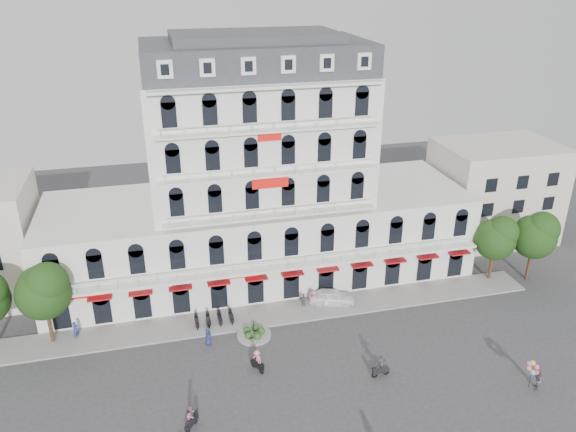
% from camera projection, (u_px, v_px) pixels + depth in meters
% --- Properties ---
extents(ground, '(120.00, 120.00, 0.00)m').
position_uv_depth(ground, '(302.00, 373.00, 47.54)').
color(ground, '#38383A').
rests_on(ground, ground).
extents(sidewalk, '(53.00, 4.00, 0.16)m').
position_uv_depth(sidewalk, '(278.00, 313.00, 55.48)').
color(sidewalk, gray).
rests_on(sidewalk, ground).
extents(main_building, '(45.00, 15.00, 25.80)m').
position_uv_depth(main_building, '(258.00, 188.00, 59.39)').
color(main_building, silver).
rests_on(main_building, ground).
extents(flank_building_east, '(14.00, 10.00, 12.00)m').
position_uv_depth(flank_building_east, '(494.00, 191.00, 69.39)').
color(flank_building_east, beige).
rests_on(flank_building_east, ground).
extents(traffic_island, '(3.20, 3.20, 1.60)m').
position_uv_depth(traffic_island, '(254.00, 334.00, 52.09)').
color(traffic_island, gray).
rests_on(traffic_island, ground).
extents(parked_scooter_row, '(4.40, 1.80, 1.10)m').
position_uv_depth(parked_scooter_row, '(214.00, 324.00, 53.94)').
color(parked_scooter_row, black).
rests_on(parked_scooter_row, ground).
extents(tree_west_inner, '(4.76, 4.76, 8.25)m').
position_uv_depth(tree_west_inner, '(43.00, 289.00, 49.00)').
color(tree_west_inner, '#382314').
rests_on(tree_west_inner, ground).
extents(tree_east_inner, '(4.40, 4.37, 7.57)m').
position_uv_depth(tree_east_inner, '(496.00, 237.00, 59.53)').
color(tree_east_inner, '#382314').
rests_on(tree_east_inner, ground).
extents(tree_east_outer, '(4.65, 4.65, 8.05)m').
position_uv_depth(tree_east_outer, '(536.00, 234.00, 59.39)').
color(tree_east_outer, '#382314').
rests_on(tree_east_outer, ground).
extents(parked_car, '(5.03, 3.15, 1.60)m').
position_uv_depth(parked_car, '(332.00, 297.00, 56.88)').
color(parked_car, white).
rests_on(parked_car, ground).
extents(rider_southwest, '(1.16, 1.45, 2.05)m').
position_uv_depth(rider_southwest, '(191.00, 417.00, 41.44)').
color(rider_southwest, black).
rests_on(rider_southwest, ground).
extents(rider_northeast, '(1.70, 0.53, 2.19)m').
position_uv_depth(rider_northeast, '(381.00, 366.00, 46.71)').
color(rider_northeast, '#222327').
rests_on(rider_northeast, ground).
extents(rider_center, '(0.99, 1.57, 2.04)m').
position_uv_depth(rider_center, '(257.00, 360.00, 47.39)').
color(rider_center, black).
rests_on(rider_center, ground).
extents(pedestrian_left, '(0.90, 0.78, 1.55)m').
position_uv_depth(pedestrian_left, '(208.00, 337.00, 50.74)').
color(pedestrian_left, navy).
rests_on(pedestrian_left, ground).
extents(pedestrian_mid, '(1.01, 0.58, 1.62)m').
position_uv_depth(pedestrian_mid, '(304.00, 301.00, 56.22)').
color(pedestrian_mid, '#5E5C64').
rests_on(pedestrian_mid, ground).
extents(pedestrian_right, '(1.33, 1.04, 1.81)m').
position_uv_depth(pedestrian_right, '(313.00, 298.00, 56.41)').
color(pedestrian_right, '#C66981').
rests_on(pedestrian_right, ground).
extents(pedestrian_far, '(0.77, 0.81, 1.86)m').
position_uv_depth(pedestrian_far, '(76.00, 331.00, 51.41)').
color(pedestrian_far, navy).
rests_on(pedestrian_far, ground).
extents(balloon_vendor, '(1.50, 1.38, 2.45)m').
position_uv_depth(balloon_vendor, '(536.00, 376.00, 45.24)').
color(balloon_vendor, '#57575E').
rests_on(balloon_vendor, ground).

